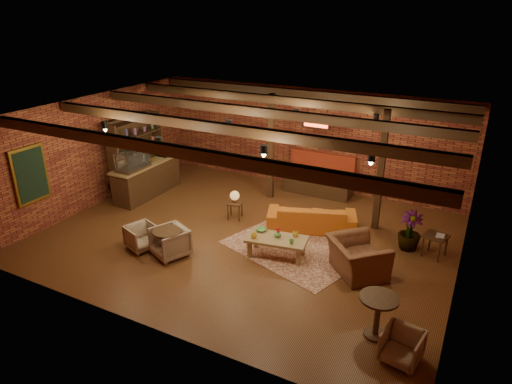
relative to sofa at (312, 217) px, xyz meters
The scene contains 29 objects.
floor 1.78m from the sofa, 138.29° to the right, with size 10.00×10.00×0.00m, color #3B1B0E.
ceiling 3.35m from the sofa, 138.29° to the right, with size 10.00×8.00×0.02m, color black.
wall_back 3.37m from the sofa, 114.64° to the left, with size 10.00×0.02×3.20m, color maroon.
wall_front 5.47m from the sofa, 104.16° to the right, with size 10.00×0.02×3.20m, color maroon.
wall_left 6.53m from the sofa, 169.56° to the right, with size 0.02×8.00×3.20m, color maroon.
wall_right 4.08m from the sofa, 17.43° to the right, with size 0.02×8.00×3.20m, color maroon.
ceiling_beams 3.25m from the sofa, 138.29° to the right, with size 9.80×6.40×0.22m, color black, non-canonical shape.
ceiling_pipe 2.86m from the sofa, 161.36° to the left, with size 0.12×0.12×9.60m, color black.
post_left 2.70m from the sofa, 142.89° to the left, with size 0.16×0.16×3.20m, color black.
post_right 2.13m from the sofa, 29.26° to the left, with size 0.16×0.16×3.20m, color black.
service_counter 5.42m from the sofa, behind, with size 0.80×2.50×1.60m, color black, non-canonical shape.
plant_counter 5.37m from the sofa, behind, with size 0.35×0.39×0.30m, color #337F33.
shelving_hutch 5.87m from the sofa, behind, with size 0.52×2.00×2.40m, color black, non-canonical shape.
chalkboard_menu 7.24m from the sofa, 150.96° to the right, with size 0.08×0.96×1.46m, color black.
banquette 2.50m from the sofa, 106.38° to the left, with size 2.10×0.70×1.00m, color maroon, non-canonical shape.
service_sign 2.88m from the sofa, 109.90° to the left, with size 0.86×0.06×0.30m, color red.
ceiling_spotlights 3.07m from the sofa, 138.29° to the right, with size 6.40×4.40×0.28m, color black, non-canonical shape.
rug 1.20m from the sofa, 87.23° to the right, with size 3.15×2.41×0.01m, color maroon.
sofa is the anchor object (origin of this frame).
coffee_table 1.75m from the sofa, 97.35° to the right, with size 1.51×0.93×0.74m.
side_table_lamp 2.17m from the sofa, 169.32° to the right, with size 0.48×0.48×0.82m.
round_table_left 3.84m from the sofa, 129.66° to the right, with size 0.67×0.67×0.70m.
armchair_a 4.39m from the sofa, 138.44° to the right, with size 0.66×0.62×0.68m, color #B8AA8E.
armchair_b 3.78m from the sofa, 130.50° to the right, with size 0.76×0.71×0.79m, color #B8AA8E.
armchair_right 2.32m from the sofa, 43.34° to the right, with size 1.23×0.80×1.07m, color brown.
side_table_book 3.10m from the sofa, ahead, with size 0.62×0.62×0.58m.
round_table_right 4.31m from the sofa, 53.28° to the right, with size 0.70×0.70×0.82m.
armchair_far 4.96m from the sofa, 51.37° to the right, with size 0.62×0.58×0.64m, color #B8AA8E.
plant_tall 2.73m from the sofa, ahead, with size 1.64×1.64×2.92m, color #4C7F4C.
Camera 1 is at (5.03, -9.18, 5.57)m, focal length 32.00 mm.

